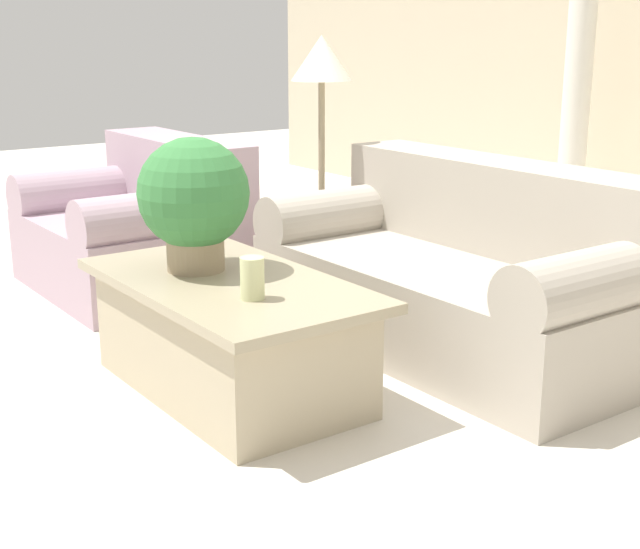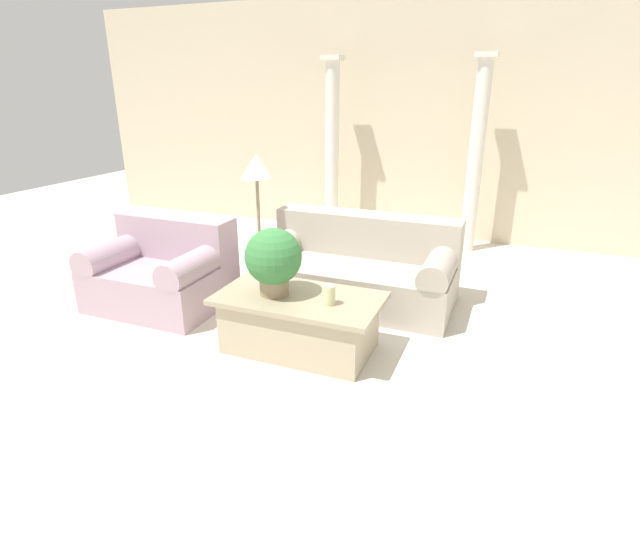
% 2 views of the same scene
% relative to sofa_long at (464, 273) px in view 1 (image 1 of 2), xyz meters
% --- Properties ---
extents(ground_plane, '(16.00, 16.00, 0.00)m').
position_rel_sofa_long_xyz_m(ground_plane, '(-0.23, -0.69, -0.34)').
color(ground_plane, silver).
extents(sofa_long, '(1.90, 0.97, 0.84)m').
position_rel_sofa_long_xyz_m(sofa_long, '(0.00, 0.00, 0.00)').
color(sofa_long, '#ADA393').
rests_on(sofa_long, ground_plane).
extents(loveseat, '(1.23, 0.97, 0.84)m').
position_rel_sofa_long_xyz_m(loveseat, '(-1.77, -0.80, 0.01)').
color(loveseat, '#B095A2').
rests_on(loveseat, ground_plane).
extents(coffee_table, '(1.32, 0.73, 0.47)m').
position_rel_sofa_long_xyz_m(coffee_table, '(-0.13, -1.18, -0.10)').
color(coffee_table, tan).
rests_on(coffee_table, ground_plane).
extents(potted_plant, '(0.45, 0.45, 0.55)m').
position_rel_sofa_long_xyz_m(potted_plant, '(-0.33, -1.21, 0.44)').
color(potted_plant, '#937F60').
rests_on(potted_plant, coffee_table).
extents(pillar_candle, '(0.09, 0.09, 0.16)m').
position_rel_sofa_long_xyz_m(pillar_candle, '(0.15, -1.24, 0.21)').
color(pillar_candle, beige).
rests_on(pillar_candle, coffee_table).
extents(floor_lamp, '(0.33, 0.33, 1.40)m').
position_rel_sofa_long_xyz_m(floor_lamp, '(-1.13, 0.00, 0.83)').
color(floor_lamp, gray).
rests_on(floor_lamp, ground_plane).
extents(column_left, '(0.26, 0.26, 2.42)m').
position_rel_sofa_long_xyz_m(column_left, '(-1.09, 2.10, 0.90)').
color(column_left, silver).
rests_on(column_left, ground_plane).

